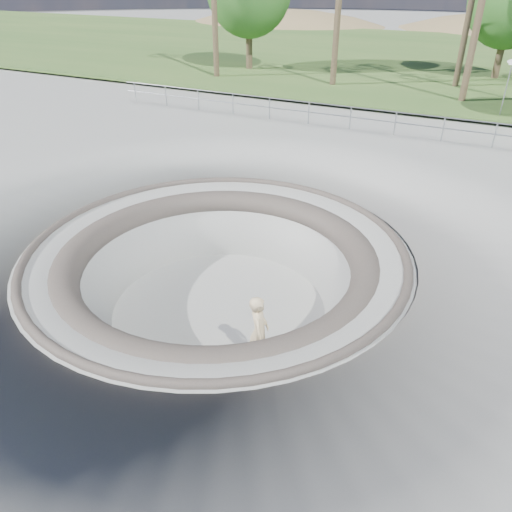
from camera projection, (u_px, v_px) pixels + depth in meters
name	position (u px, v px, depth m)	size (l,w,h in m)	color
ground	(217.00, 249.00, 13.40)	(180.00, 180.00, 0.00)	gray
skate_bowl	(219.00, 305.00, 14.32)	(14.00, 14.00, 4.10)	gray
grass_strip	(431.00, 58.00, 39.63)	(180.00, 36.00, 0.12)	#325421
distant_hills	(485.00, 97.00, 59.80)	(103.20, 45.00, 28.60)	olive
safety_railing	(350.00, 118.00, 22.35)	(25.00, 0.06, 1.03)	gray
skateboard	(259.00, 364.00, 12.21)	(0.83, 0.38, 0.08)	brown
skater	(259.00, 332.00, 11.71)	(0.71, 0.47, 1.95)	#D2B888
bushy_tree_mid	(512.00, 0.00, 30.12)	(5.15, 4.68, 7.43)	brown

